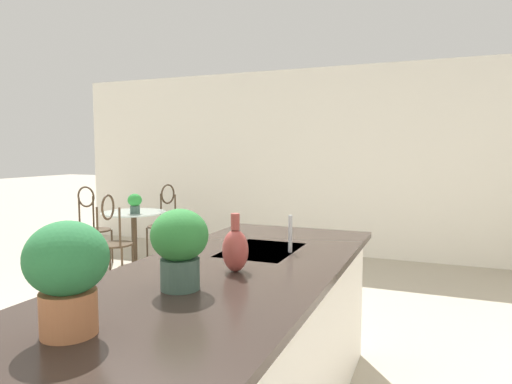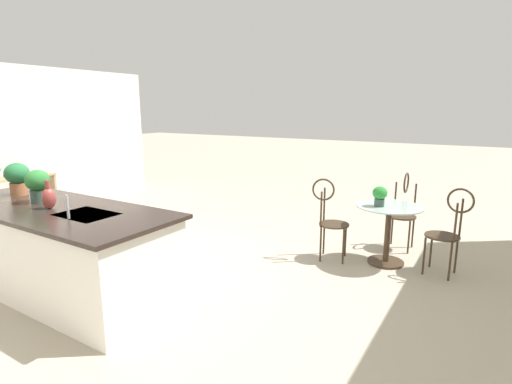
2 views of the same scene
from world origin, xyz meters
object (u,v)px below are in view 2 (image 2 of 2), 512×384
at_px(vase_on_counter, 49,198).
at_px(bistro_table, 388,229).
at_px(potted_plant_on_table, 380,195).
at_px(writing_desk, 15,189).
at_px(potted_plant_counter_near, 38,184).
at_px(chair_by_island, 330,215).
at_px(keyboard, 19,175).
at_px(chair_near_window, 449,228).
at_px(chair_toward_desk, 403,207).
at_px(potted_plant_counter_far, 17,177).

bearing_deg(vase_on_counter, bistro_table, -135.40).
height_order(bistro_table, potted_plant_on_table, potted_plant_on_table).
xyz_separation_m(writing_desk, potted_plant_counter_near, (-3.05, 1.27, 0.61)).
height_order(potted_plant_on_table, vase_on_counter, vase_on_counter).
xyz_separation_m(potted_plant_counter_near, vase_on_counter, (-0.35, 0.10, -0.09)).
bearing_deg(chair_by_island, keyboard, 10.02).
distance_m(keyboard, vase_on_counter, 3.73).
bearing_deg(potted_plant_on_table, bistro_table, -135.76).
height_order(chair_near_window, potted_plant_counter_near, potted_plant_counter_near).
relative_size(bistro_table, chair_toward_desk, 0.77).
xyz_separation_m(bistro_table, writing_desk, (6.08, 1.28, 0.06)).
distance_m(chair_near_window, chair_toward_desk, 0.95).
relative_size(potted_plant_on_table, vase_on_counter, 0.85).
bearing_deg(potted_plant_counter_near, chair_toward_desk, -133.37).
bearing_deg(vase_on_counter, chair_by_island, -129.67).
distance_m(bistro_table, potted_plant_on_table, 0.45).
height_order(bistro_table, potted_plant_counter_far, potted_plant_counter_far).
height_order(chair_toward_desk, potted_plant_on_table, chair_toward_desk).
relative_size(chair_near_window, potted_plant_counter_far, 2.80).
height_order(potted_plant_counter_far, vase_on_counter, potted_plant_counter_far).
distance_m(keyboard, potted_plant_on_table, 6.10).
relative_size(writing_desk, potted_plant_counter_near, 3.45).
xyz_separation_m(chair_toward_desk, potted_plant_on_table, (0.13, 0.79, 0.31)).
bearing_deg(writing_desk, potted_plant_on_table, -168.80).
xyz_separation_m(keyboard, vase_on_counter, (-3.42, 1.47, 0.28)).
height_order(chair_near_window, chair_toward_desk, same).
distance_m(bistro_table, chair_by_island, 0.72).
bearing_deg(potted_plant_counter_far, writing_desk, -25.39).
xyz_separation_m(potted_plant_on_table, vase_on_counter, (2.58, 2.55, 0.15)).
relative_size(potted_plant_counter_near, vase_on_counter, 1.21).
relative_size(bistro_table, potted_plant_on_table, 3.28).
height_order(writing_desk, potted_plant_counter_far, potted_plant_counter_far).
bearing_deg(chair_near_window, chair_by_island, 9.21).
height_order(writing_desk, keyboard, keyboard).
xyz_separation_m(chair_toward_desk, potted_plant_counter_near, (3.06, 3.24, 0.55)).
bearing_deg(chair_near_window, bistro_table, -0.46).
distance_m(bistro_table, potted_plant_counter_far, 4.41).
relative_size(chair_near_window, potted_plant_counter_near, 3.00).
bearing_deg(potted_plant_counter_near, bistro_table, -139.98).
height_order(chair_by_island, vase_on_counter, vase_on_counter).
bearing_deg(bistro_table, keyboard, 10.96).
height_order(chair_toward_desk, keyboard, chair_toward_desk).
bearing_deg(chair_by_island, vase_on_counter, 50.33).
xyz_separation_m(chair_near_window, vase_on_counter, (3.35, 2.64, 0.46)).
distance_m(potted_plant_counter_far, vase_on_counter, 0.92).
xyz_separation_m(chair_toward_desk, vase_on_counter, (2.71, 3.34, 0.46)).
relative_size(chair_toward_desk, potted_plant_on_table, 4.27).
relative_size(chair_by_island, potted_plant_counter_near, 3.00).
relative_size(chair_near_window, chair_toward_desk, 1.00).
xyz_separation_m(writing_desk, vase_on_counter, (-3.40, 1.37, 0.52)).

